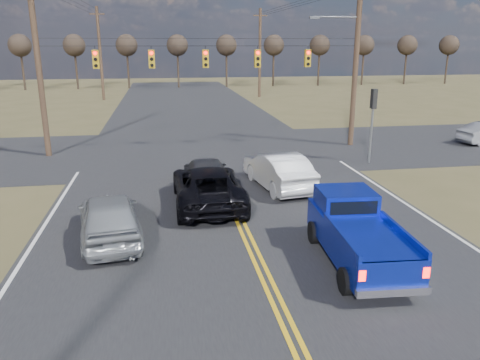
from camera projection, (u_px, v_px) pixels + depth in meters
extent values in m
plane|color=brown|center=(284.00, 318.00, 10.86)|extent=(160.00, 160.00, 0.00)
cube|color=#28282B|center=(225.00, 190.00, 20.33)|extent=(14.00, 120.00, 0.02)
cube|color=#28282B|center=(207.00, 150.00, 27.90)|extent=(120.00, 12.00, 0.02)
cylinder|color=#473323|center=(38.00, 65.00, 25.08)|extent=(0.32, 0.32, 10.00)
cylinder|color=#473323|center=(356.00, 63.00, 27.92)|extent=(0.32, 0.32, 10.00)
cylinder|color=black|center=(205.00, 46.00, 26.22)|extent=(18.00, 0.02, 0.02)
cylinder|color=black|center=(205.00, 38.00, 26.11)|extent=(18.00, 0.02, 0.02)
cube|color=#B28C14|center=(96.00, 59.00, 25.47)|extent=(0.34, 0.24, 1.00)
cylinder|color=#FF0C05|center=(95.00, 53.00, 25.24)|extent=(0.20, 0.06, 0.20)
cylinder|color=black|center=(95.00, 59.00, 25.33)|extent=(0.20, 0.06, 0.20)
cylinder|color=black|center=(96.00, 66.00, 25.43)|extent=(0.20, 0.06, 0.20)
cube|color=black|center=(95.00, 51.00, 25.18)|extent=(0.24, 0.14, 0.03)
cube|color=#B28C14|center=(152.00, 59.00, 25.94)|extent=(0.34, 0.24, 1.00)
cylinder|color=#FF0C05|center=(151.00, 53.00, 25.72)|extent=(0.20, 0.06, 0.20)
cylinder|color=black|center=(152.00, 59.00, 25.81)|extent=(0.20, 0.06, 0.20)
cylinder|color=black|center=(152.00, 65.00, 25.90)|extent=(0.20, 0.06, 0.20)
cube|color=black|center=(151.00, 51.00, 25.66)|extent=(0.24, 0.14, 0.03)
cube|color=#B28C14|center=(206.00, 59.00, 26.41)|extent=(0.34, 0.24, 1.00)
cylinder|color=#FF0C05|center=(206.00, 53.00, 26.19)|extent=(0.20, 0.06, 0.20)
cylinder|color=black|center=(206.00, 59.00, 26.28)|extent=(0.20, 0.06, 0.20)
cylinder|color=black|center=(206.00, 65.00, 26.37)|extent=(0.20, 0.06, 0.20)
cube|color=black|center=(206.00, 51.00, 26.13)|extent=(0.24, 0.14, 0.03)
cube|color=#B28C14|center=(257.00, 58.00, 26.89)|extent=(0.34, 0.24, 1.00)
cylinder|color=#FF0C05|center=(258.00, 53.00, 26.66)|extent=(0.20, 0.06, 0.20)
cylinder|color=black|center=(258.00, 59.00, 26.76)|extent=(0.20, 0.06, 0.20)
cylinder|color=black|center=(258.00, 64.00, 26.85)|extent=(0.20, 0.06, 0.20)
cube|color=black|center=(258.00, 51.00, 26.60)|extent=(0.24, 0.14, 0.03)
cube|color=#B28C14|center=(308.00, 58.00, 27.36)|extent=(0.34, 0.24, 1.00)
cylinder|color=#FF0C05|center=(309.00, 52.00, 27.14)|extent=(0.20, 0.06, 0.20)
cylinder|color=black|center=(308.00, 58.00, 27.23)|extent=(0.20, 0.06, 0.20)
cylinder|color=black|center=(308.00, 64.00, 27.32)|extent=(0.20, 0.06, 0.20)
cube|color=black|center=(309.00, 50.00, 27.08)|extent=(0.24, 0.14, 0.03)
cylinder|color=slate|center=(371.00, 133.00, 24.49)|extent=(0.12, 0.12, 3.20)
cube|color=black|center=(374.00, 99.00, 23.98)|extent=(0.24, 0.34, 1.00)
cylinder|color=slate|center=(336.00, 17.00, 26.97)|extent=(2.80, 0.10, 0.10)
cube|color=slate|center=(314.00, 18.00, 26.78)|extent=(0.55, 0.22, 0.14)
cylinder|color=#473323|center=(100.00, 54.00, 51.59)|extent=(0.32, 0.32, 10.00)
cube|color=#473323|center=(97.00, 14.00, 50.41)|extent=(1.60, 0.12, 0.12)
cylinder|color=#473323|center=(260.00, 54.00, 54.43)|extent=(0.32, 0.32, 10.00)
cube|color=#473323|center=(260.00, 16.00, 53.25)|extent=(1.60, 0.12, 0.12)
cylinder|color=#33261C|center=(23.00, 69.00, 63.57)|extent=(0.28, 0.28, 5.50)
sphere|color=#2D231C|center=(20.00, 45.00, 62.69)|extent=(3.00, 3.00, 3.00)
cylinder|color=#33261C|center=(76.00, 69.00, 64.68)|extent=(0.28, 0.28, 5.50)
sphere|color=#2D231C|center=(74.00, 45.00, 63.80)|extent=(3.00, 3.00, 3.00)
cylinder|color=#33261C|center=(128.00, 69.00, 65.79)|extent=(0.28, 0.28, 5.50)
sphere|color=#2D231C|center=(127.00, 45.00, 64.90)|extent=(3.00, 3.00, 3.00)
cylinder|color=#33261C|center=(178.00, 68.00, 66.89)|extent=(0.28, 0.28, 5.50)
sphere|color=#2D231C|center=(177.00, 45.00, 66.01)|extent=(3.00, 3.00, 3.00)
cylinder|color=#33261C|center=(227.00, 68.00, 68.00)|extent=(0.28, 0.28, 5.50)
sphere|color=#2D231C|center=(226.00, 45.00, 67.12)|extent=(3.00, 3.00, 3.00)
cylinder|color=#33261C|center=(273.00, 67.00, 69.11)|extent=(0.28, 0.28, 5.50)
sphere|color=#2D231C|center=(274.00, 45.00, 68.22)|extent=(3.00, 3.00, 3.00)
cylinder|color=#33261C|center=(319.00, 67.00, 70.21)|extent=(0.28, 0.28, 5.50)
sphere|color=#2D231C|center=(320.00, 45.00, 69.33)|extent=(3.00, 3.00, 3.00)
cylinder|color=#33261C|center=(363.00, 67.00, 71.32)|extent=(0.28, 0.28, 5.50)
sphere|color=#2D231C|center=(364.00, 45.00, 70.44)|extent=(3.00, 3.00, 3.00)
cylinder|color=#33261C|center=(405.00, 66.00, 72.43)|extent=(0.28, 0.28, 5.50)
sphere|color=#2D231C|center=(407.00, 45.00, 71.54)|extent=(3.00, 3.00, 3.00)
cylinder|color=#33261C|center=(447.00, 66.00, 73.53)|extent=(0.28, 0.28, 5.50)
sphere|color=#2D231C|center=(449.00, 45.00, 72.65)|extent=(3.00, 3.00, 3.00)
cylinder|color=black|center=(347.00, 281.00, 11.80)|extent=(0.33, 0.73, 0.71)
cylinder|color=black|center=(411.00, 278.00, 11.97)|extent=(0.33, 0.73, 0.71)
cylinder|color=black|center=(314.00, 232.00, 14.85)|extent=(0.33, 0.73, 0.71)
cylinder|color=black|center=(366.00, 230.00, 15.02)|extent=(0.33, 0.73, 0.71)
cube|color=#1025B1|center=(358.00, 238.00, 13.28)|extent=(2.07, 4.89, 0.89)
cube|color=#1025B1|center=(346.00, 200.00, 14.31)|extent=(1.73, 1.61, 0.64)
cube|color=black|center=(354.00, 208.00, 13.60)|extent=(1.42, 0.14, 0.40)
cube|color=#1025B1|center=(341.00, 235.00, 12.16)|extent=(0.27, 2.93, 0.18)
cube|color=#1025B1|center=(403.00, 233.00, 12.33)|extent=(0.27, 2.93, 0.18)
cube|color=#1025B1|center=(394.00, 272.00, 10.96)|extent=(1.78, 0.18, 0.53)
cube|color=silver|center=(393.00, 292.00, 11.04)|extent=(1.83, 0.27, 0.20)
cube|color=#FF0C05|center=(362.00, 276.00, 10.86)|extent=(0.16, 0.06, 0.27)
cube|color=#FF0C05|center=(426.00, 273.00, 11.02)|extent=(0.16, 0.06, 0.27)
imported|color=#9B9EA3|center=(109.00, 216.00, 15.01)|extent=(2.53, 4.84, 1.57)
imported|color=black|center=(208.00, 186.00, 18.25)|extent=(2.57, 5.57, 1.55)
imported|color=white|center=(278.00, 170.00, 20.48)|extent=(2.36, 5.00, 1.58)
imported|color=#37383D|center=(206.00, 174.00, 20.37)|extent=(2.03, 4.71, 1.35)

